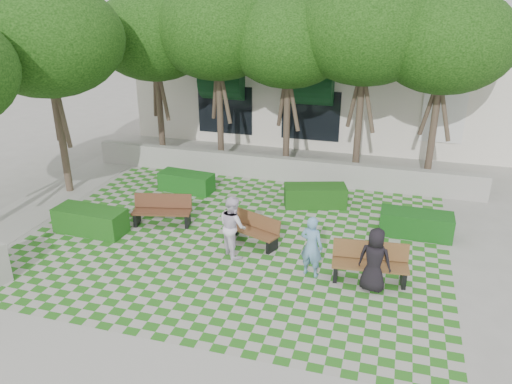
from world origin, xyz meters
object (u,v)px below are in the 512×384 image
(bench_east, at_px, (370,263))
(bench_mid, at_px, (253,230))
(person_white, at_px, (233,226))
(bench_west, at_px, (162,211))
(hedge_west, at_px, (91,221))
(person_dark, at_px, (375,260))
(person_blue, at_px, (312,246))
(hedge_east, at_px, (416,224))
(hedge_midleft, at_px, (186,182))
(hedge_midright, at_px, (315,196))

(bench_east, bearing_deg, bench_mid, 156.77)
(person_white, bearing_deg, bench_west, 21.15)
(bench_west, distance_m, hedge_west, 2.14)
(bench_mid, bearing_deg, person_dark, -1.09)
(bench_east, distance_m, person_blue, 1.51)
(bench_mid, relative_size, person_white, 1.00)
(bench_east, xyz_separation_m, hedge_east, (1.14, 2.89, -0.11))
(hedge_midleft, bearing_deg, person_blue, -39.30)
(bench_mid, height_order, person_dark, person_dark)
(bench_west, height_order, hedge_midright, bench_west)
(bench_east, distance_m, bench_west, 6.60)
(bench_east, relative_size, person_blue, 1.17)
(bench_east, xyz_separation_m, bench_mid, (-3.37, 1.06, -0.06))
(hedge_midright, xyz_separation_m, hedge_west, (-6.16, -3.81, 0.02))
(person_blue, bearing_deg, person_white, 3.66)
(hedge_midleft, xyz_separation_m, hedge_west, (-1.46, -3.83, 0.04))
(hedge_midleft, distance_m, person_blue, 6.93)
(hedge_east, relative_size, person_dark, 1.27)
(bench_west, xyz_separation_m, hedge_west, (-1.84, -1.10, -0.08))
(person_white, bearing_deg, person_blue, -146.90)
(bench_mid, bearing_deg, hedge_midright, 89.97)
(bench_west, bearing_deg, person_dark, -28.89)
(hedge_midright, relative_size, person_white, 1.19)
(bench_mid, height_order, person_blue, person_blue)
(bench_west, bearing_deg, bench_mid, -20.50)
(person_blue, xyz_separation_m, person_dark, (1.57, -0.24, -0.00))
(hedge_west, relative_size, person_dark, 1.32)
(hedge_east, height_order, hedge_west, hedge_west)
(hedge_midleft, distance_m, hedge_west, 4.09)
(bench_mid, xyz_separation_m, hedge_midright, (1.26, 3.13, -0.06))
(hedge_midleft, bearing_deg, bench_west, -82.07)
(bench_east, height_order, person_white, person_white)
(person_white, bearing_deg, hedge_midright, -67.64)
(bench_mid, relative_size, hedge_east, 0.83)
(bench_mid, relative_size, hedge_midright, 0.84)
(bench_mid, relative_size, hedge_west, 0.80)
(bench_east, height_order, bench_mid, bench_east)
(bench_east, distance_m, hedge_east, 3.11)
(hedge_midleft, bearing_deg, bench_east, -31.71)
(hedge_midright, xyz_separation_m, person_white, (-1.60, -3.90, 0.50))
(person_dark, height_order, person_white, person_white)
(hedge_east, height_order, hedge_midright, hedge_east)
(hedge_west, bearing_deg, bench_east, -2.64)
(hedge_midleft, bearing_deg, hedge_midright, -0.17)
(person_blue, bearing_deg, hedge_midright, -66.28)
(hedge_east, relative_size, person_blue, 1.27)
(hedge_midleft, relative_size, hedge_west, 0.90)
(hedge_east, bearing_deg, bench_east, -111.53)
(bench_mid, xyz_separation_m, bench_west, (-3.06, 0.41, 0.04))
(bench_east, height_order, person_dark, person_dark)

